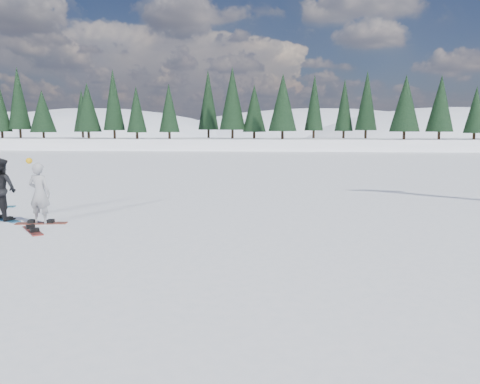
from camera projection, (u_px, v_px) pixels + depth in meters
The scene contains 7 objects.
ground at pixel (79, 228), 13.59m from camera, with size 420.00×420.00×0.00m, color white.
alpine_backdrop at pixel (244, 168), 203.19m from camera, with size 412.50×227.00×53.20m.
snowboarder_woman at pixel (39, 193), 14.01m from camera, with size 0.71×0.51×2.00m.
snowboarder_man at pixel (2, 189), 14.61m from camera, with size 0.95×0.74×1.96m, color black.
snowboard_woman at pixel (41, 223), 14.13m from camera, with size 1.50×0.28×0.03m, color #9C3B22.
snowboard_man at pixel (4, 219), 14.74m from camera, with size 1.50×0.28×0.03m, color navy.
snowboard_loose_b at pixel (33, 230), 13.13m from camera, with size 1.50×0.28×0.03m, color maroon.
Camera 1 is at (5.95, -12.82, 2.84)m, focal length 35.00 mm.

